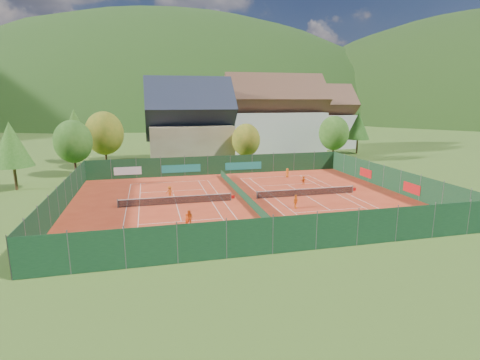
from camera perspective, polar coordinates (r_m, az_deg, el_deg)
name	(u,v)px	position (r m, az deg, el deg)	size (l,w,h in m)	color
ground	(244,200)	(44.72, 0.61, -3.06)	(600.00, 600.00, 0.00)	#37571B
clay_pad	(244,200)	(44.72, 0.61, -3.03)	(40.00, 32.00, 0.01)	#B5341A
court_markings_left	(176,204)	(43.49, -9.67, -3.63)	(11.03, 23.83, 0.00)	white
court_markings_right	(306,196)	(47.28, 10.05, -2.36)	(11.03, 23.83, 0.00)	white
tennis_net_left	(178,200)	(43.37, -9.49, -2.99)	(13.30, 0.10, 1.02)	#59595B
tennis_net_right	(307,192)	(47.22, 10.25, -1.77)	(13.30, 0.10, 1.02)	#59595B
court_divider	(244,196)	(44.59, 0.61, -2.41)	(0.03, 28.80, 1.00)	#12331D
fence_north	(216,165)	(59.58, -3.64, 2.24)	(40.00, 0.10, 3.00)	#153C1F
fence_south	(295,234)	(29.76, 8.37, -8.08)	(40.00, 0.04, 3.00)	#163C22
fence_west	(62,198)	(44.01, -25.53, -2.48)	(0.04, 32.00, 3.00)	#12321B
fence_east	(391,179)	(52.92, 22.07, 0.11)	(0.09, 32.00, 3.00)	#12331B
chalet	(190,127)	(72.38, -7.69, 8.04)	(16.20, 12.00, 16.00)	tan
hotel_block_a	(274,120)	(82.37, 5.25, 9.11)	(21.60, 11.00, 17.25)	silver
hotel_block_b	(318,121)	(95.11, 11.74, 8.86)	(17.28, 10.00, 15.50)	silver
tree_west_front	(73,142)	(63.12, -24.09, 5.37)	(5.72, 5.72, 8.69)	#482B19
tree_west_mid	(104,133)	(68.41, -19.97, 6.71)	(6.44, 6.44, 9.78)	#443018
tree_west_back	(75,127)	(77.10, -23.87, 7.45)	(5.60, 5.60, 10.00)	#412C17
tree_center	(246,140)	(66.32, 0.92, 6.11)	(5.01, 5.01, 7.60)	#412617
tree_east_front	(334,133)	(74.67, 14.11, 6.96)	(5.72, 5.72, 8.69)	#412917
tree_east_mid	(358,126)	(86.48, 17.58, 7.87)	(5.04, 5.04, 9.00)	#462F19
tree_west_side	(11,144)	(56.77, -31.51, 4.66)	(5.04, 5.04, 9.00)	#4D361B
tree_east_back	(309,121)	(89.80, 10.51, 8.81)	(7.15, 7.15, 10.86)	#442918
mountain_backdrop	(204,169)	(282.76, -5.57, 1.68)	(820.00, 530.00, 242.00)	black
ball_hopper	(392,222)	(37.86, 22.22, -5.94)	(0.34, 0.34, 0.80)	slate
loose_ball_0	(190,225)	(36.29, -7.60, -6.75)	(0.07, 0.07, 0.07)	#CCD833
loose_ball_1	(335,221)	(38.01, 14.31, -6.14)	(0.07, 0.07, 0.07)	#CCD833
loose_ball_2	(254,195)	(46.98, 2.08, -2.25)	(0.07, 0.07, 0.07)	#CCD833
player_left_near	(187,220)	(35.80, -8.09, -6.03)	(0.46, 0.30, 1.25)	#F45415
player_left_mid	(189,218)	(35.87, -7.73, -5.75)	(0.74, 0.58, 1.53)	#CC5012
player_left_far	(170,192)	(46.03, -10.65, -1.82)	(0.98, 0.57, 1.52)	#C94F11
player_right_near	(296,202)	(41.57, 8.47, -3.26)	(0.89, 0.37, 1.52)	orange
player_right_far_a	(287,173)	(57.86, 7.20, 1.09)	(0.68, 0.44, 1.39)	#DD5C13
player_right_far_b	(303,180)	(53.18, 9.64, -0.06)	(1.14, 0.36, 1.22)	orange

